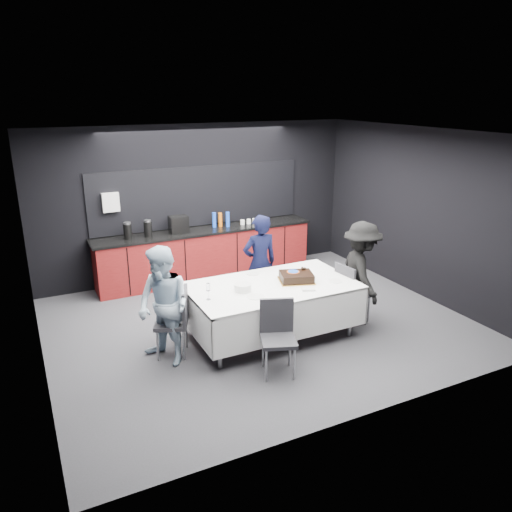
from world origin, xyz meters
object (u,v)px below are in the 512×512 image
at_px(chair_right, 350,289).
at_px(person_center, 260,264).
at_px(chair_near, 278,331).
at_px(person_right, 361,273).
at_px(plate_stack, 243,287).
at_px(chair_left, 177,317).
at_px(person_left, 164,307).
at_px(champagne_flute, 208,288).
at_px(cake_assembly, 296,277).
at_px(party_table, 272,294).

xyz_separation_m(chair_right, person_center, (-0.99, 1.00, 0.25)).
relative_size(chair_near, person_right, 0.59).
relative_size(plate_stack, chair_near, 0.25).
height_order(chair_left, person_left, person_left).
relative_size(chair_near, person_center, 0.59).
xyz_separation_m(champagne_flute, person_right, (2.37, -0.08, -0.16)).
bearing_deg(plate_stack, person_right, -4.81).
relative_size(cake_assembly, person_left, 0.38).
height_order(party_table, person_center, person_center).
distance_m(champagne_flute, chair_near, 1.05).
distance_m(party_table, chair_left, 1.36).
xyz_separation_m(chair_left, person_center, (1.60, 0.80, 0.25)).
bearing_deg(chair_right, person_center, 134.69).
distance_m(chair_right, person_left, 2.81).
bearing_deg(person_left, person_right, 62.08).
height_order(chair_right, person_right, person_right).
height_order(champagne_flute, chair_near, champagne_flute).
height_order(party_table, champagne_flute, champagne_flute).
bearing_deg(chair_near, person_left, 145.36).
relative_size(plate_stack, chair_left, 0.25).
bearing_deg(cake_assembly, party_table, 175.54).
xyz_separation_m(party_table, plate_stack, (-0.46, -0.03, 0.19)).
xyz_separation_m(chair_right, person_left, (-2.80, 0.09, 0.24)).
relative_size(champagne_flute, chair_near, 0.24).
bearing_deg(party_table, person_center, 74.15).
bearing_deg(person_right, chair_near, 127.48).
bearing_deg(chair_left, plate_stack, -6.29).
relative_size(party_table, champagne_flute, 10.36).
distance_m(party_table, champagne_flute, 1.03).
relative_size(party_table, person_right, 1.49).
height_order(cake_assembly, person_left, person_left).
distance_m(party_table, person_center, 0.91).
height_order(plate_stack, chair_near, chair_near).
height_order(party_table, person_right, person_right).
bearing_deg(person_center, person_left, 27.85).
relative_size(chair_near, person_left, 0.60).
height_order(plate_stack, champagne_flute, champagne_flute).
bearing_deg(person_right, party_table, 98.96).
bearing_deg(person_left, champagne_flute, 59.08).
distance_m(champagne_flute, person_right, 2.38).
bearing_deg(cake_assembly, person_left, -179.60).
relative_size(party_table, plate_stack, 10.09).
height_order(chair_left, chair_near, same).
distance_m(chair_left, person_right, 2.77).
xyz_separation_m(chair_left, chair_right, (2.60, -0.21, 0.00)).
bearing_deg(champagne_flute, chair_near, -51.47).
bearing_deg(plate_stack, chair_right, -3.68).
relative_size(party_table, chair_right, 2.51).
bearing_deg(plate_stack, person_center, 51.79).
distance_m(plate_stack, champagne_flute, 0.54).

